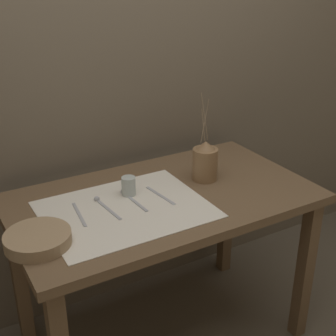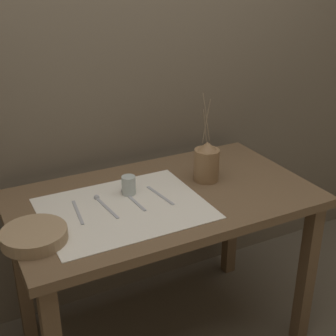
% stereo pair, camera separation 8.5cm
% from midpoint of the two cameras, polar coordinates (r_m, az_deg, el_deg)
% --- Properties ---
extents(ground_plane, '(12.00, 12.00, 0.00)m').
position_cam_midpoint_polar(ground_plane, '(2.45, 0.53, -19.75)').
color(ground_plane, brown).
extents(stone_wall_back, '(7.00, 0.06, 2.40)m').
position_cam_midpoint_polar(stone_wall_back, '(2.25, -5.11, 11.31)').
color(stone_wall_back, '#6B5E4C').
rests_on(stone_wall_back, ground_plane).
extents(wooden_table, '(1.28, 0.73, 0.78)m').
position_cam_midpoint_polar(wooden_table, '(2.04, 0.61, -5.95)').
color(wooden_table, brown).
rests_on(wooden_table, ground_plane).
extents(linen_cloth, '(0.65, 0.50, 0.00)m').
position_cam_midpoint_polar(linen_cloth, '(1.88, -4.08, -4.93)').
color(linen_cloth, silver).
rests_on(linen_cloth, wooden_table).
extents(pitcher_with_flowers, '(0.11, 0.11, 0.40)m').
position_cam_midpoint_polar(pitcher_with_flowers, '(2.09, 5.90, 0.66)').
color(pitcher_with_flowers, olive).
rests_on(pitcher_with_flowers, wooden_table).
extents(wooden_bowl, '(0.23, 0.23, 0.05)m').
position_cam_midpoint_polar(wooden_bowl, '(1.72, -14.63, -8.02)').
color(wooden_bowl, '#9E7F5B').
rests_on(wooden_bowl, wooden_table).
extents(glass_tumbler_near, '(0.06, 0.06, 0.08)m').
position_cam_midpoint_polar(glass_tumbler_near, '(1.97, -3.60, -2.11)').
color(glass_tumbler_near, '#B7C1BC').
rests_on(glass_tumbler_near, wooden_table).
extents(fork_inner, '(0.03, 0.20, 0.00)m').
position_cam_midpoint_polar(fork_inner, '(1.87, -9.67, -5.35)').
color(fork_inner, '#A8A8AD').
rests_on(fork_inner, wooden_table).
extents(spoon_outer, '(0.04, 0.21, 0.02)m').
position_cam_midpoint_polar(spoon_outer, '(1.93, -6.97, -4.09)').
color(spoon_outer, '#A8A8AD').
rests_on(spoon_outer, wooden_table).
extents(spoon_inner, '(0.03, 0.21, 0.02)m').
position_cam_midpoint_polar(spoon_inner, '(1.98, -3.73, -3.26)').
color(spoon_inner, '#A8A8AD').
rests_on(spoon_inner, wooden_table).
extents(knife_center, '(0.04, 0.20, 0.00)m').
position_cam_midpoint_polar(knife_center, '(1.97, 0.26, -3.35)').
color(knife_center, '#A8A8AD').
rests_on(knife_center, wooden_table).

